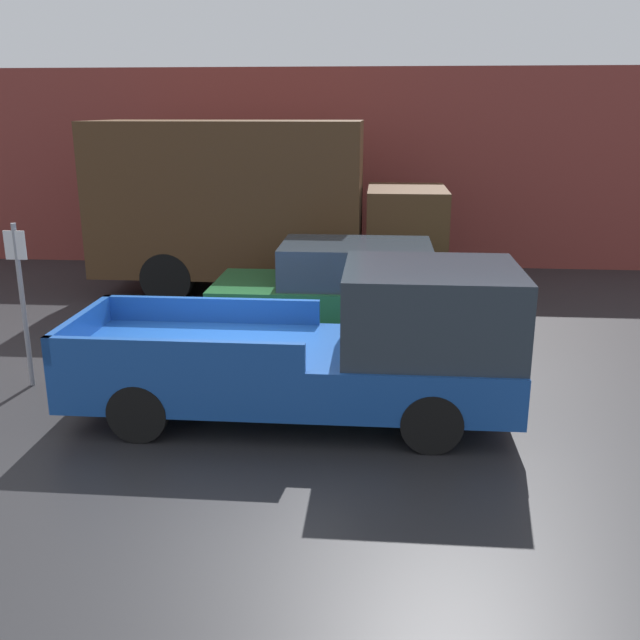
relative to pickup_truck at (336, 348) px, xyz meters
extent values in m
plane|color=#232326|center=(-1.30, 0.42, -0.93)|extent=(60.00, 60.00, 0.00)
cube|color=brown|center=(-1.30, 9.47, 1.48)|extent=(28.00, 0.15, 4.82)
cube|color=#194799|center=(-0.57, 0.00, -0.29)|extent=(5.61, 2.00, 0.63)
cube|color=#28333D|center=(1.17, 0.00, 0.55)|extent=(2.13, 1.88, 1.05)
cube|color=#194799|center=(-1.83, 0.95, 0.20)|extent=(3.09, 0.10, 0.35)
cube|color=#194799|center=(-1.83, -0.95, 0.20)|extent=(3.09, 0.10, 0.35)
cube|color=#194799|center=(-3.32, 0.00, 0.20)|extent=(0.10, 2.00, 0.35)
cylinder|color=black|center=(1.17, 0.88, -0.57)|extent=(0.73, 0.26, 0.73)
cylinder|color=black|center=(1.17, -0.88, -0.57)|extent=(0.73, 0.26, 0.73)
cylinder|color=black|center=(-2.31, 0.88, -0.57)|extent=(0.73, 0.26, 0.73)
cylinder|color=black|center=(-2.31, -0.88, -0.57)|extent=(0.73, 0.26, 0.73)
cube|color=#1E592D|center=(0.00, 3.23, -0.29)|extent=(4.55, 1.89, 0.74)
cube|color=#28333D|center=(0.13, 3.23, 0.42)|extent=(2.50, 1.66, 0.68)
cylinder|color=black|center=(1.41, 4.07, -0.61)|extent=(0.66, 0.22, 0.66)
cylinder|color=black|center=(1.41, 2.38, -0.61)|extent=(0.66, 0.22, 0.66)
cylinder|color=black|center=(-1.41, 4.07, -0.61)|extent=(0.66, 0.22, 0.66)
cylinder|color=black|center=(-1.41, 2.38, -0.61)|extent=(0.66, 0.22, 0.66)
cube|color=#472D19|center=(1.06, 6.36, 0.46)|extent=(1.61, 2.24, 1.79)
cube|color=#472D19|center=(-2.67, 6.36, 1.13)|extent=(5.55, 2.35, 3.12)
cylinder|color=black|center=(0.77, 7.40, -0.40)|extent=(1.06, 0.30, 1.06)
cylinder|color=black|center=(0.77, 5.32, -0.40)|extent=(1.06, 0.30, 1.06)
cylinder|color=black|center=(-3.80, 7.40, -0.40)|extent=(1.06, 0.30, 1.06)
cylinder|color=black|center=(-3.80, 5.32, -0.40)|extent=(1.06, 0.30, 1.06)
cylinder|color=gray|center=(-4.45, 0.71, 0.25)|extent=(0.07, 0.07, 2.36)
cube|color=silver|center=(-4.45, 0.69, 1.13)|extent=(0.30, 0.02, 0.40)
camera|label=1|loc=(0.53, -8.55, 2.91)|focal=40.00mm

